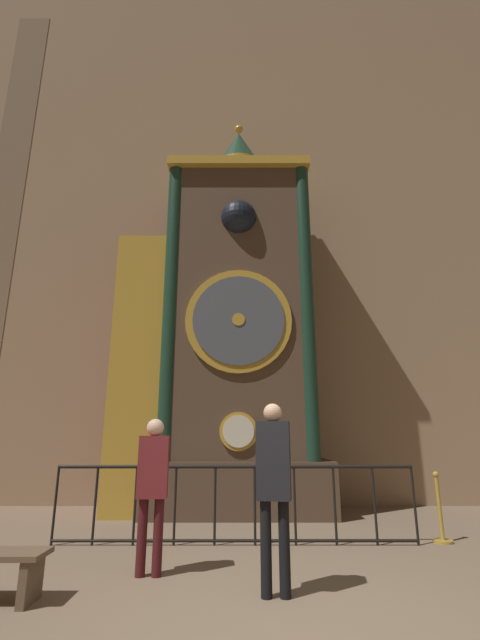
{
  "coord_description": "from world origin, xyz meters",
  "views": [
    {
      "loc": [
        -0.39,
        -3.84,
        1.5
      ],
      "look_at": [
        -0.42,
        5.22,
        3.94
      ],
      "focal_mm": 24.0,
      "sensor_mm": 36.0,
      "label": 1
    }
  ],
  "objects_px": {
    "clock_tower": "(224,328)",
    "visitor_far": "(275,476)",
    "visitor_near": "(154,479)",
    "stanchion_post": "(443,519)"
  },
  "relations": [
    {
      "from": "visitor_far",
      "to": "visitor_near",
      "type": "bearing_deg",
      "value": 164.59
    },
    {
      "from": "clock_tower",
      "to": "visitor_far",
      "type": "bearing_deg",
      "value": -80.81
    },
    {
      "from": "visitor_near",
      "to": "visitor_far",
      "type": "distance_m",
      "value": 1.5
    },
    {
      "from": "visitor_far",
      "to": "stanchion_post",
      "type": "relative_size",
      "value": 1.87
    },
    {
      "from": "clock_tower",
      "to": "visitor_far",
      "type": "relative_size",
      "value": 4.93
    },
    {
      "from": "clock_tower",
      "to": "visitor_near",
      "type": "relative_size",
      "value": 5.33
    },
    {
      "from": "clock_tower",
      "to": "stanchion_post",
      "type": "relative_size",
      "value": 9.22
    },
    {
      "from": "clock_tower",
      "to": "visitor_near",
      "type": "xyz_separation_m",
      "value": [
        -0.64,
        -3.77,
        -2.73
      ]
    },
    {
      "from": "visitor_near",
      "to": "stanchion_post",
      "type": "xyz_separation_m",
      "value": [
        3.95,
        1.54,
        -0.7
      ]
    },
    {
      "from": "visitor_near",
      "to": "stanchion_post",
      "type": "bearing_deg",
      "value": 16.03
    }
  ]
}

